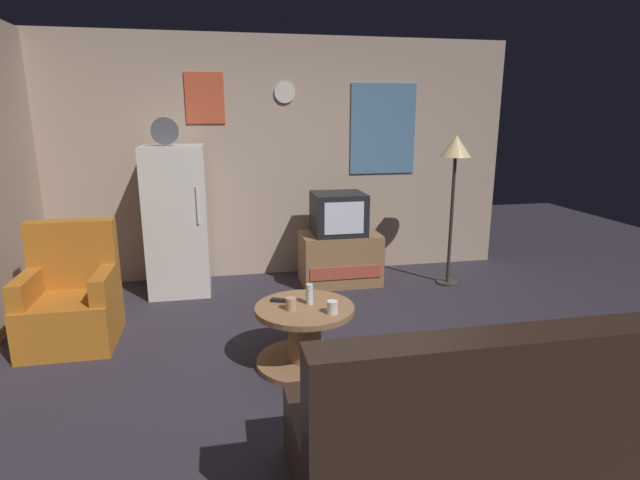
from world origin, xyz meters
TOP-DOWN VIEW (x-y plane):
  - ground_plane at (0.00, 0.00)m, footprint 12.00×12.00m
  - wall_with_art at (0.01, 2.45)m, footprint 5.20×0.12m
  - fridge at (-1.14, 1.99)m, footprint 0.60×0.62m
  - tv_stand at (0.55, 1.91)m, footprint 0.84×0.53m
  - crt_tv at (0.53, 1.91)m, footprint 0.54×0.51m
  - standing_lamp at (1.70, 1.65)m, footprint 0.32×0.32m
  - coffee_table at (-0.14, 0.15)m, footprint 0.72×0.72m
  - wine_glass at (-0.10, 0.19)m, footprint 0.05×0.05m
  - mug_ceramic_white at (0.02, -0.02)m, footprint 0.08×0.08m
  - mug_ceramic_tan at (-0.25, 0.11)m, footprint 0.08×0.08m
  - remote_control at (-0.30, 0.28)m, footprint 0.15×0.10m
  - armchair at (-1.91, 0.92)m, footprint 0.68×0.68m
  - couch at (0.42, -1.25)m, footprint 1.70×0.80m

SIDE VIEW (x-z plane):
  - ground_plane at x=0.00m, z-range 0.00..0.00m
  - coffee_table at x=-0.14m, z-range 0.00..0.45m
  - tv_stand at x=0.55m, z-range 0.00..0.55m
  - couch at x=0.42m, z-range -0.15..0.77m
  - armchair at x=-1.91m, z-range -0.14..0.82m
  - remote_control at x=-0.30m, z-range 0.45..0.48m
  - mug_ceramic_white at x=0.02m, z-range 0.45..0.54m
  - mug_ceramic_tan at x=-0.25m, z-range 0.45..0.54m
  - wine_glass at x=-0.10m, z-range 0.45..0.60m
  - fridge at x=-1.14m, z-range -0.13..1.64m
  - crt_tv at x=0.53m, z-range 0.55..0.99m
  - wall_with_art at x=0.01m, z-range 0.01..2.62m
  - standing_lamp at x=1.70m, z-range 0.56..2.15m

